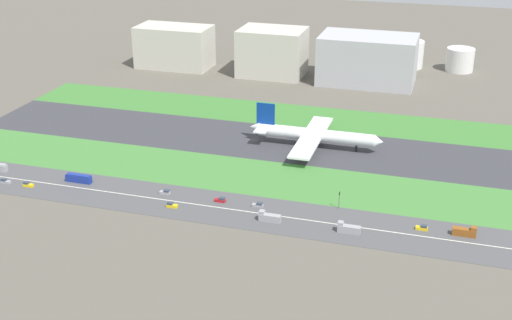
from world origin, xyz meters
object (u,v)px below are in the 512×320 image
(car_3, at_px, (172,205))
(truck_1, at_px, (269,217))
(car_2, at_px, (422,228))
(fuel_tank_east, at_px, (460,60))
(airliner, at_px, (312,135))
(car_4, at_px, (221,200))
(car_1, at_px, (165,192))
(hangar_building, at_px, (272,52))
(office_tower, at_px, (367,60))
(fuel_tank_west, at_px, (361,52))
(fuel_tank_centre, at_px, (407,54))
(traffic_light, at_px, (339,199))
(terminal_building, at_px, (174,47))
(bus_0, at_px, (79,178))
(truck_0, at_px, (465,232))
(car_5, at_px, (5,181))
(car_6, at_px, (258,205))
(truck_2, at_px, (348,229))
(car_0, at_px, (28,185))

(car_3, distance_m, truck_1, 40.12)
(car_2, bearing_deg, fuel_tank_east, 88.07)
(airliner, xyz_separation_m, car_2, (56.66, -68.00, -5.31))
(car_4, bearing_deg, airliner, 71.67)
(car_1, xyz_separation_m, hangar_building, (-5.22, 182.00, 14.07))
(car_2, height_order, office_tower, office_tower)
(office_tower, bearing_deg, fuel_tank_west, 103.10)
(truck_1, relative_size, office_tower, 0.14)
(airliner, height_order, fuel_tank_centre, airliner)
(airliner, height_order, traffic_light, airliner)
(terminal_building, relative_size, office_tower, 0.83)
(car_1, bearing_deg, airliner, 55.61)
(truck_1, relative_size, fuel_tank_centre, 0.40)
(car_4, relative_size, hangar_building, 0.11)
(airliner, relative_size, bus_0, 5.60)
(truck_1, bearing_deg, airliner, -89.56)
(truck_0, bearing_deg, car_2, 180.00)
(car_5, relative_size, fuel_tank_centre, 0.21)
(car_5, relative_size, terminal_building, 0.09)
(car_6, bearing_deg, car_5, -174.78)
(traffic_light, bearing_deg, car_3, -164.17)
(truck_2, relative_size, fuel_tank_centre, 0.40)
(truck_1, distance_m, fuel_tank_east, 245.48)
(office_tower, bearing_deg, truck_2, -83.64)
(car_0, relative_size, traffic_light, 0.61)
(car_4, xyz_separation_m, hangar_building, (-29.25, 182.00, 14.07))
(car_1, xyz_separation_m, fuel_tank_east, (110.86, 227.00, 6.67))
(car_2, bearing_deg, terminal_building, 134.11)
(truck_2, xyz_separation_m, office_tower, (-21.40, 192.00, 13.17))
(airliner, height_order, hangar_building, hangar_building)
(car_0, relative_size, car_2, 1.00)
(bus_0, relative_size, office_tower, 0.20)
(car_4, relative_size, car_0, 1.00)
(truck_1, bearing_deg, car_3, -0.00)
(traffic_light, bearing_deg, fuel_tank_centre, 88.37)
(car_1, bearing_deg, truck_0, -0.00)
(fuel_tank_west, bearing_deg, car_3, -99.20)
(car_6, relative_size, office_tower, 0.08)
(airliner, relative_size, car_3, 14.77)
(airliner, height_order, terminal_building, terminal_building)
(truck_0, distance_m, traffic_light, 48.51)
(bus_0, distance_m, fuel_tank_centre, 255.39)
(car_5, distance_m, car_6, 109.85)
(truck_1, xyz_separation_m, hangar_building, (-52.37, 192.00, 13.32))
(truck_1, bearing_deg, car_4, -23.38)
(truck_2, bearing_deg, car_1, -7.37)
(car_5, bearing_deg, fuel_tank_west, -115.89)
(terminal_building, bearing_deg, truck_0, -43.55)
(truck_0, distance_m, car_2, 15.09)
(car_0, height_order, bus_0, bus_0)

